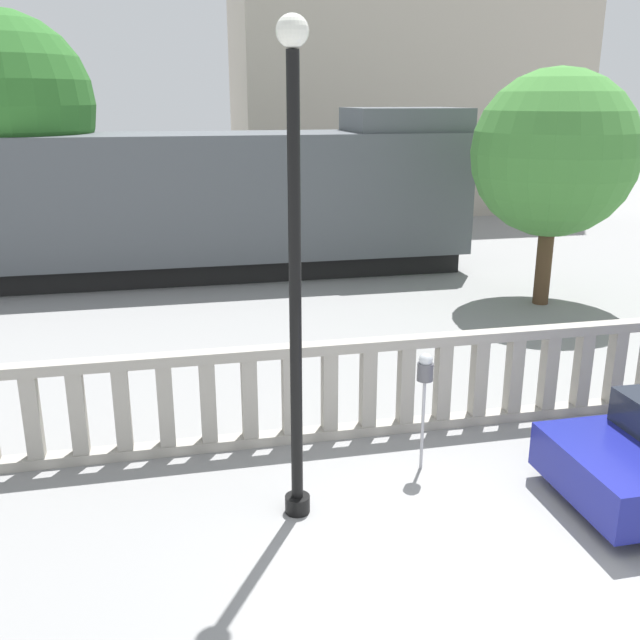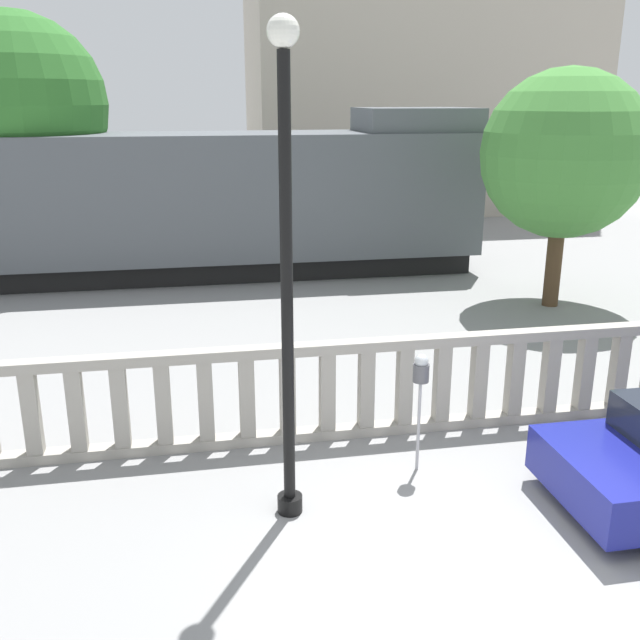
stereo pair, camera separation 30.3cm
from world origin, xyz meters
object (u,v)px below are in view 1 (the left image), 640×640
lamppost (295,265)px  train_near (58,207)px  tree_left (554,154)px  parking_meter (425,375)px  tree_right (1,106)px

lamppost → train_near: lamppost is taller
tree_left → parking_meter: bearing=-128.7°
lamppost → parking_meter: (1.73, 0.66, -1.61)m
parking_meter → tree_right: (-6.78, 11.94, 3.06)m
lamppost → train_near: bearing=108.3°
parking_meter → tree_left: (5.33, 6.65, 2.08)m
lamppost → tree_left: 10.17m
tree_right → train_near: bearing=-38.5°
lamppost → tree_right: (-5.05, 12.60, 1.45)m
lamppost → train_near: 12.30m
train_near → tree_left: tree_left is taller
lamppost → parking_meter: size_ratio=3.39×
train_near → tree_left: bearing=-21.7°
parking_meter → tree_right: size_ratio=0.24×
lamppost → parking_meter: 2.45m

